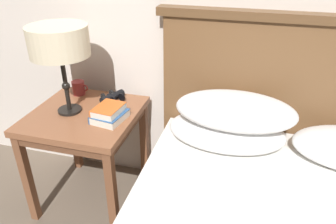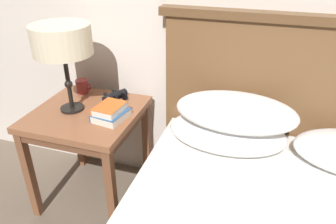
# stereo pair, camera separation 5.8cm
# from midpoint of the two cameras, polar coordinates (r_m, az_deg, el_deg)

# --- Properties ---
(nightstand) EXTENTS (0.58, 0.58, 0.61)m
(nightstand) POSITION_cam_midpoint_polar(r_m,az_deg,el_deg) (1.92, -14.99, -2.22)
(nightstand) COLOR brown
(nightstand) RESTS_ON ground_plane
(table_lamp) EXTENTS (0.31, 0.31, 0.48)m
(table_lamp) POSITION_cam_midpoint_polar(r_m,az_deg,el_deg) (1.78, -19.37, 11.28)
(table_lamp) COLOR black
(table_lamp) RESTS_ON nightstand
(book_on_nightstand) EXTENTS (0.18, 0.20, 0.04)m
(book_on_nightstand) POSITION_cam_midpoint_polar(r_m,az_deg,el_deg) (1.77, -11.08, -0.77)
(book_on_nightstand) COLOR silver
(book_on_nightstand) RESTS_ON nightstand
(book_stacked_on_top) EXTENTS (0.15, 0.18, 0.04)m
(book_stacked_on_top) POSITION_cam_midpoint_polar(r_m,az_deg,el_deg) (1.75, -11.33, 0.41)
(book_stacked_on_top) COLOR silver
(book_stacked_on_top) RESTS_ON book_on_nightstand
(binoculars_pair) EXTENTS (0.16, 0.16, 0.05)m
(binoculars_pair) POSITION_cam_midpoint_polar(r_m,az_deg,el_deg) (1.97, -10.47, 2.61)
(binoculars_pair) COLOR black
(binoculars_pair) RESTS_ON nightstand
(coffee_mug) EXTENTS (0.10, 0.08, 0.08)m
(coffee_mug) POSITION_cam_midpoint_polar(r_m,az_deg,el_deg) (2.09, -16.06, 4.07)
(coffee_mug) COLOR #993333
(coffee_mug) RESTS_ON nightstand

